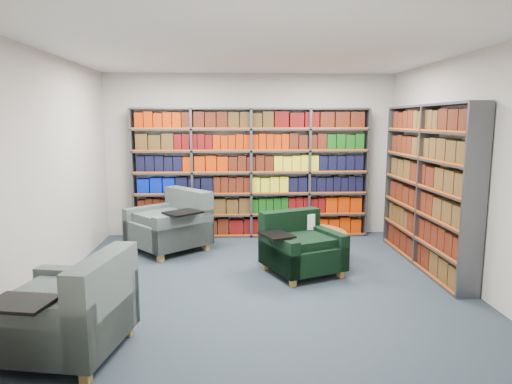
{
  "coord_description": "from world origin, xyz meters",
  "views": [
    {
      "loc": [
        -0.3,
        -5.45,
        2.0
      ],
      "look_at": [
        0.0,
        0.6,
        1.05
      ],
      "focal_mm": 32.0,
      "sensor_mm": 36.0,
      "label": 1
    }
  ],
  "objects_px": {
    "chair_teal_front": "(73,315)",
    "coffee_table": "(309,239)",
    "chair_green_right": "(299,248)",
    "chair_teal_left": "(174,226)"
  },
  "relations": [
    {
      "from": "chair_teal_front",
      "to": "coffee_table",
      "type": "relative_size",
      "value": 1.2
    },
    {
      "from": "chair_green_right",
      "to": "chair_teal_front",
      "type": "relative_size",
      "value": 0.94
    },
    {
      "from": "chair_green_right",
      "to": "chair_teal_front",
      "type": "distance_m",
      "value": 3.06
    },
    {
      "from": "chair_teal_front",
      "to": "coffee_table",
      "type": "distance_m",
      "value": 3.35
    },
    {
      "from": "chair_green_right",
      "to": "chair_teal_front",
      "type": "height_order",
      "value": "chair_teal_front"
    },
    {
      "from": "chair_teal_left",
      "to": "chair_teal_front",
      "type": "bearing_deg",
      "value": -97.55
    },
    {
      "from": "chair_teal_left",
      "to": "chair_green_right",
      "type": "height_order",
      "value": "chair_teal_left"
    },
    {
      "from": "chair_teal_left",
      "to": "chair_green_right",
      "type": "bearing_deg",
      "value": -33.48
    },
    {
      "from": "coffee_table",
      "to": "chair_green_right",
      "type": "bearing_deg",
      "value": -125.28
    },
    {
      "from": "chair_teal_front",
      "to": "coffee_table",
      "type": "bearing_deg",
      "value": 43.97
    }
  ]
}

